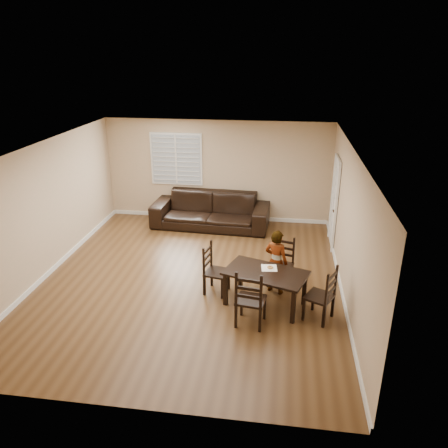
{
  "coord_description": "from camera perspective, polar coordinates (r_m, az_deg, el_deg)",
  "views": [
    {
      "loc": [
        1.76,
        -7.7,
        4.39
      ],
      "look_at": [
        0.58,
        0.64,
        1.0
      ],
      "focal_mm": 35.0,
      "sensor_mm": 36.0,
      "label": 1
    }
  ],
  "objects": [
    {
      "name": "chair_near",
      "position": [
        8.78,
        7.66,
        -4.97
      ],
      "size": [
        0.54,
        0.52,
        0.98
      ],
      "rotation": [
        0.0,
        0.0,
        -0.29
      ],
      "color": "black",
      "rests_on": "ground"
    },
    {
      "name": "room",
      "position": [
        8.46,
        -4.12,
        4.1
      ],
      "size": [
        6.04,
        7.04,
        2.72
      ],
      "color": "tan",
      "rests_on": "ground"
    },
    {
      "name": "napkin",
      "position": [
        8.03,
        5.92,
        -5.73
      ],
      "size": [
        0.31,
        0.31,
        0.0
      ],
      "primitive_type": "cube",
      "rotation": [
        0.0,
        0.0,
        0.11
      ],
      "color": "white",
      "rests_on": "dining_table"
    },
    {
      "name": "sofa",
      "position": [
        11.46,
        -1.76,
        1.78
      ],
      "size": [
        3.08,
        1.33,
        0.88
      ],
      "primitive_type": "imported",
      "rotation": [
        0.0,
        0.0,
        -0.05
      ],
      "color": "black",
      "rests_on": "ground"
    },
    {
      "name": "chair_left",
      "position": [
        8.4,
        -1.71,
        -6.06
      ],
      "size": [
        0.5,
        0.52,
        0.99
      ],
      "rotation": [
        0.0,
        0.0,
        1.36
      ],
      "color": "black",
      "rests_on": "ground"
    },
    {
      "name": "child",
      "position": [
        8.35,
        6.81,
        -4.92
      ],
      "size": [
        0.55,
        0.48,
        1.28
      ],
      "primitive_type": "imported",
      "rotation": [
        0.0,
        0.0,
        2.7
      ],
      "color": "gray",
      "rests_on": "ground"
    },
    {
      "name": "donut",
      "position": [
        8.01,
        6.05,
        -5.61
      ],
      "size": [
        0.11,
        0.11,
        0.04
      ],
      "color": "#B27C40",
      "rests_on": "napkin"
    },
    {
      "name": "chair_far",
      "position": [
        7.35,
        3.3,
        -10.23
      ],
      "size": [
        0.54,
        0.51,
        1.06
      ],
      "rotation": [
        0.0,
        0.0,
        2.99
      ],
      "color": "black",
      "rests_on": "ground"
    },
    {
      "name": "ground",
      "position": [
        9.03,
        -4.26,
        -7.22
      ],
      "size": [
        7.0,
        7.0,
        0.0
      ],
      "primitive_type": "plane",
      "color": "brown",
      "rests_on": "ground"
    },
    {
      "name": "chair_right",
      "position": [
        7.72,
        13.2,
        -9.34
      ],
      "size": [
        0.59,
        0.6,
        1.02
      ],
      "rotation": [
        0.0,
        0.0,
        -2.04
      ],
      "color": "black",
      "rests_on": "ground"
    },
    {
      "name": "dining_table",
      "position": [
        7.94,
        5.46,
        -6.81
      ],
      "size": [
        1.63,
        1.23,
        0.68
      ],
      "rotation": [
        0.0,
        0.0,
        -0.33
      ],
      "color": "black",
      "rests_on": "ground"
    }
  ]
}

